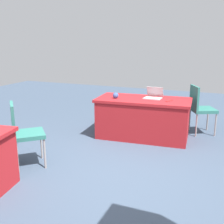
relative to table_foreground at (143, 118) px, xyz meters
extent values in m
plane|color=#3D4C60|center=(-0.08, 1.78, -0.38)|extent=(14.40, 14.40, 0.00)
cube|color=#AD1E23|center=(0.00, 0.00, 0.35)|extent=(1.81, 0.98, 0.05)
cube|color=#AD1E23|center=(0.00, 0.00, -0.03)|extent=(1.74, 0.94, 0.71)
cylinder|color=#9E9993|center=(1.19, 1.59, -0.15)|extent=(0.03, 0.03, 0.46)
cylinder|color=#9E9993|center=(0.92, 1.87, -0.15)|extent=(0.03, 0.03, 0.46)
cylinder|color=#9E9993|center=(1.46, 1.85, -0.15)|extent=(0.03, 0.03, 0.46)
cylinder|color=#9E9993|center=(1.20, 2.13, -0.15)|extent=(0.03, 0.03, 0.46)
cube|color=#2D7066|center=(1.19, 1.86, 0.10)|extent=(0.62, 0.62, 0.06)
cube|color=#2D7066|center=(1.34, 2.00, 0.36)|extent=(0.32, 0.33, 0.45)
cylinder|color=#9E9993|center=(-1.12, -0.93, -0.15)|extent=(0.03, 0.03, 0.46)
cylinder|color=#9E9993|center=(-1.29, -0.59, -0.15)|extent=(0.03, 0.03, 0.46)
cylinder|color=#9E9993|center=(-0.78, -0.75, -0.15)|extent=(0.03, 0.03, 0.46)
cylinder|color=#9E9993|center=(-0.95, -0.42, -0.15)|extent=(0.03, 0.03, 0.46)
cube|color=#2D7066|center=(-1.03, -0.67, 0.11)|extent=(0.59, 0.59, 0.06)
cube|color=#2D7066|center=(-0.86, -0.58, 0.36)|extent=(0.22, 0.39, 0.45)
cube|color=silver|center=(-0.15, -0.07, 0.38)|extent=(0.33, 0.23, 0.02)
cube|color=#B7B7BC|center=(-0.16, -0.21, 0.49)|extent=(0.32, 0.09, 0.19)
sphere|color=#3F5999|center=(0.50, 0.17, 0.43)|extent=(0.11, 0.11, 0.11)
cube|color=red|center=(-0.48, 0.02, 0.38)|extent=(0.10, 0.18, 0.01)
camera|label=1|loc=(-1.43, 4.99, 1.45)|focal=44.96mm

